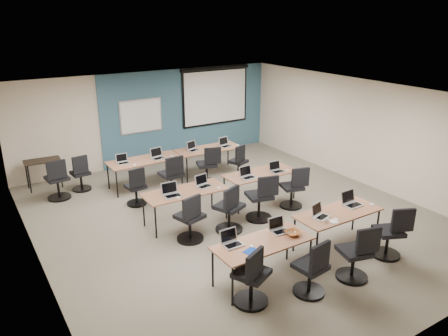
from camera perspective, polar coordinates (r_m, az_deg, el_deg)
floor at (r=9.73m, az=1.29°, el=-6.38°), size 8.00×9.00×0.02m
ceiling at (r=8.88m, az=1.43°, el=9.46°), size 8.00×9.00×0.02m
wall_back at (r=13.06m, az=-9.66°, el=6.48°), size 8.00×0.04×2.70m
wall_front at (r=6.30m, az=24.93°, el=-10.04°), size 8.00×0.04×2.70m
wall_left at (r=7.89m, az=-23.72°, el=-3.86°), size 0.04×9.00×2.70m
wall_right at (r=11.82m, az=17.81°, el=4.41°), size 0.04×9.00×2.70m
blue_accent_panel at (r=13.55m, az=-4.71°, el=7.17°), size 5.50×0.04×2.70m
whiteboard at (r=12.87m, az=-10.79°, el=6.67°), size 1.28×0.03×0.98m
projector_screen at (r=13.85m, az=-1.12°, el=9.77°), size 2.40×0.10×1.82m
training_table_front_left at (r=7.29m, az=5.11°, el=-9.95°), size 1.70×0.71×0.73m
training_table_front_right at (r=8.55m, az=14.68°, el=-5.87°), size 1.73×0.72×0.73m
training_table_mid_left at (r=9.25m, az=-5.08°, el=-3.25°), size 1.78×0.74×0.73m
training_table_mid_right at (r=10.26m, az=4.76°, el=-0.86°), size 1.74×0.73×0.73m
training_table_back_left at (r=11.32m, az=-10.31°, el=0.88°), size 1.88×0.78×0.73m
training_table_back_right at (r=12.06m, az=-2.04°, el=2.37°), size 1.81×0.75×0.73m
laptop_0 at (r=7.15m, az=0.95°, el=-9.52°), size 0.32×0.27×0.24m
mouse_0 at (r=7.12m, az=3.65°, el=-10.16°), size 0.07×0.10×0.03m
task_chair_0 at (r=6.87m, az=3.67°, el=-14.49°), size 0.59×0.55×1.02m
laptop_1 at (r=7.61m, az=7.17°, el=-7.79°), size 0.31×0.26×0.23m
mouse_1 at (r=7.63m, az=9.36°, el=-8.23°), size 0.08×0.11×0.03m
task_chair_1 at (r=7.21m, az=11.44°, el=-13.22°), size 0.52×0.52×1.00m
laptop_2 at (r=8.24m, az=12.39°, el=-5.85°), size 0.31×0.26×0.23m
mouse_2 at (r=8.22m, az=14.44°, el=-6.47°), size 0.06×0.09×0.03m
task_chair_2 at (r=7.75m, az=16.94°, el=-11.10°), size 0.54×0.54×1.02m
laptop_3 at (r=8.88m, az=16.29°, el=-4.23°), size 0.36×0.31×0.27m
mouse_3 at (r=9.01m, az=18.76°, el=-4.53°), size 0.07×0.10×0.03m
task_chair_3 at (r=8.62m, az=21.00°, el=-8.34°), size 0.56×0.53×1.01m
laptop_4 at (r=9.00m, az=-6.90°, el=-3.21°), size 0.35×0.30×0.27m
mouse_4 at (r=8.88m, az=-6.00°, el=-3.88°), size 0.08×0.10×0.03m
task_chair_4 at (r=8.60m, az=-4.42°, el=-7.01°), size 0.54×0.54×1.02m
laptop_5 at (r=9.42m, az=-2.73°, el=-2.04°), size 0.32×0.27×0.24m
mouse_5 at (r=9.31m, az=-0.68°, el=-2.61°), size 0.07×0.10×0.04m
task_chair_5 at (r=8.92m, az=0.73°, el=-5.82°), size 0.60×0.57×1.04m
laptop_6 at (r=9.91m, az=3.07°, el=-0.91°), size 0.33×0.28×0.25m
mouse_6 at (r=9.85m, az=4.70°, el=-1.40°), size 0.08×0.11×0.03m
task_chair_6 at (r=9.46m, az=4.87°, el=-4.32°), size 0.58×0.58×1.05m
laptop_7 at (r=10.34m, az=6.89°, el=-0.15°), size 0.31×0.27×0.24m
mouse_7 at (r=10.45m, az=8.31°, el=-0.29°), size 0.06×0.09×0.03m
task_chair_7 at (r=10.15m, az=9.09°, el=-2.94°), size 0.53×0.52×1.00m
laptop_8 at (r=11.14m, az=-13.08°, el=0.91°), size 0.30×0.25×0.23m
mouse_8 at (r=10.92m, az=-11.59°, el=0.39°), size 0.06×0.10×0.04m
task_chair_8 at (r=10.34m, az=-11.36°, el=-2.78°), size 0.47×0.47×0.95m
laptop_9 at (r=11.34m, az=-8.65°, el=1.59°), size 0.34×0.29×0.26m
mouse_9 at (r=11.43m, az=-6.82°, el=1.55°), size 0.07×0.10×0.03m
task_chair_9 at (r=10.74m, az=-6.78°, el=-1.41°), size 0.57×0.57×1.05m
laptop_10 at (r=11.90m, az=-4.09°, el=2.61°), size 0.31×0.27×0.24m
mouse_10 at (r=11.85m, az=-2.00°, el=2.35°), size 0.09×0.12×0.04m
task_chair_10 at (r=11.44m, az=-2.08°, el=-0.01°), size 0.55×0.54×1.02m
laptop_11 at (r=12.22m, az=0.14°, el=3.14°), size 0.33×0.28×0.25m
mouse_11 at (r=12.30m, az=1.82°, el=3.00°), size 0.07×0.10×0.03m
task_chair_11 at (r=11.83m, az=1.95°, el=0.51°), size 0.49×0.47×0.95m
blue_mousepad at (r=6.99m, az=3.63°, el=-10.82°), size 0.28×0.25×0.01m
snack_bowl at (r=7.53m, az=8.99°, el=-8.36°), size 0.35×0.35×0.08m
snack_plate at (r=8.12m, az=14.13°, el=-6.80°), size 0.20×0.20×0.01m
coffee_cup at (r=8.06m, az=13.26°, el=-6.70°), size 0.07×0.07×0.05m
utility_table at (r=11.97m, az=-22.63°, el=0.49°), size 0.87×0.49×0.75m
spare_chair_a at (r=11.54m, az=-18.19°, el=-1.00°), size 0.47×0.47×0.96m
spare_chair_b at (r=11.18m, az=-20.89°, el=-1.81°), size 0.55×0.55×1.03m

